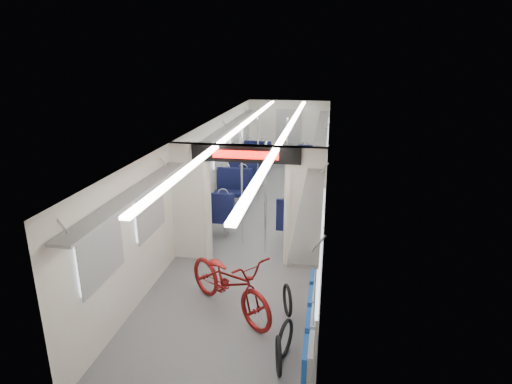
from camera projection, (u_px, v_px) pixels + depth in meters
carriage at (261, 165)px, 9.57m from camera, size 12.00×12.02×2.31m
bicycle at (230, 282)px, 6.58m from camera, size 1.95×1.79×1.03m
flip_bench at (312, 321)px, 5.51m from camera, size 0.12×2.14×0.55m
bike_hoop_a at (279, 357)px, 5.37m from camera, size 0.15×0.50×0.50m
bike_hoop_b at (285, 340)px, 5.68m from camera, size 0.19×0.52×0.53m
bike_hoop_c at (287, 302)px, 6.58m from camera, size 0.21×0.50×0.51m
seat_bay_near_left at (225, 198)px, 10.28m from camera, size 0.95×2.24×1.15m
seat_bay_near_right at (302, 205)px, 9.83m from camera, size 0.94×2.23×1.15m
seat_bay_far_left at (251, 162)px, 13.65m from camera, size 0.96×2.30×1.17m
seat_bay_far_right at (310, 167)px, 13.17m from camera, size 0.93×2.18×1.13m
stanchion_near_left at (242, 192)px, 8.80m from camera, size 0.04×0.04×2.30m
stanchion_near_right at (265, 199)px, 8.37m from camera, size 0.04×0.04×2.30m
stanchion_far_left at (258, 161)px, 11.42m from camera, size 0.04×0.04×2.30m
stanchion_far_right at (286, 161)px, 11.34m from camera, size 0.04×0.04×2.30m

